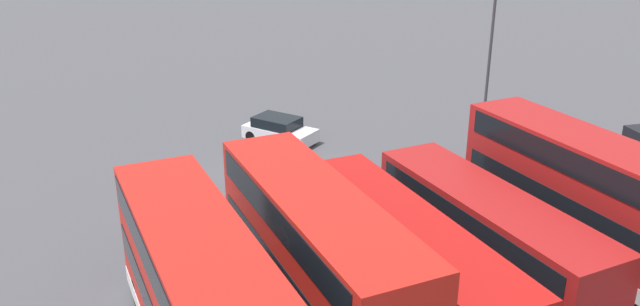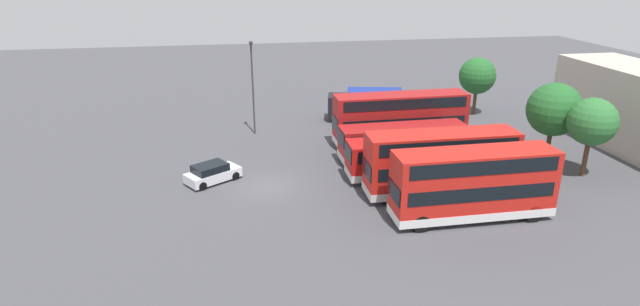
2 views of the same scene
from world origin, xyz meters
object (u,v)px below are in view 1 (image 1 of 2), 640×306
(bus_double_decker_near_end, at_px, (597,199))
(bus_double_decker_fourth, at_px, (316,256))
(bus_double_decker_fifth, at_px, (199,296))
(bus_single_deck_third, at_px, (404,254))
(car_hatchback_silver, at_px, (279,130))
(bus_single_deck_second, at_px, (487,229))
(lamp_post_tall, at_px, (491,47))

(bus_double_decker_near_end, bearing_deg, bus_double_decker_fourth, -3.62)
(bus_double_decker_near_end, relative_size, bus_double_decker_fifth, 1.16)
(bus_double_decker_fifth, bearing_deg, bus_double_decker_fourth, -171.36)
(bus_single_deck_third, distance_m, car_hatchback_silver, 15.60)
(bus_single_deck_second, height_order, bus_double_decker_fourth, bus_double_decker_fourth)
(car_hatchback_silver, bearing_deg, bus_single_deck_third, 83.69)
(car_hatchback_silver, bearing_deg, bus_double_decker_fifth, 61.74)
(bus_double_decker_fourth, distance_m, car_hatchback_silver, 16.53)
(bus_double_decker_fourth, bearing_deg, bus_double_decker_near_end, 176.38)
(bus_double_decker_near_end, distance_m, bus_double_decker_fourth, 10.83)
(bus_double_decker_near_end, relative_size, bus_single_deck_second, 1.14)
(bus_double_decker_near_end, xyz_separation_m, lamp_post_tall, (-5.10, -12.62, 2.57))
(bus_double_decker_fourth, xyz_separation_m, bus_double_decker_fifth, (3.75, 0.57, -0.00))
(bus_double_decker_fourth, xyz_separation_m, lamp_post_tall, (-15.91, -11.93, 2.57))
(bus_single_deck_third, height_order, bus_double_decker_fifth, bus_double_decker_fifth)
(bus_double_decker_fourth, distance_m, bus_double_decker_fifth, 3.80)
(bus_double_decker_fourth, relative_size, car_hatchback_silver, 2.43)
(bus_single_deck_third, bearing_deg, car_hatchback_silver, -96.31)
(bus_double_decker_fourth, distance_m, lamp_post_tall, 20.06)
(bus_double_decker_near_end, xyz_separation_m, bus_single_deck_third, (7.55, -0.87, -0.83))
(bus_single_deck_second, height_order, lamp_post_tall, lamp_post_tall)
(bus_single_deck_second, distance_m, car_hatchback_silver, 15.41)
(bus_double_decker_fourth, bearing_deg, bus_single_deck_third, -176.78)
(bus_single_deck_second, height_order, car_hatchback_silver, bus_single_deck_second)
(bus_double_decker_near_end, height_order, bus_single_deck_third, bus_double_decker_near_end)
(bus_double_decker_near_end, height_order, bus_single_deck_second, bus_double_decker_near_end)
(bus_double_decker_near_end, relative_size, lamp_post_tall, 1.37)
(car_hatchback_silver, distance_m, lamp_post_tall, 12.34)
(bus_single_deck_third, distance_m, lamp_post_tall, 17.60)
(bus_single_deck_second, height_order, bus_double_decker_fifth, bus_double_decker_fifth)
(bus_double_decker_near_end, relative_size, car_hatchback_silver, 2.75)
(bus_single_deck_second, bearing_deg, bus_double_decker_near_end, 164.83)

